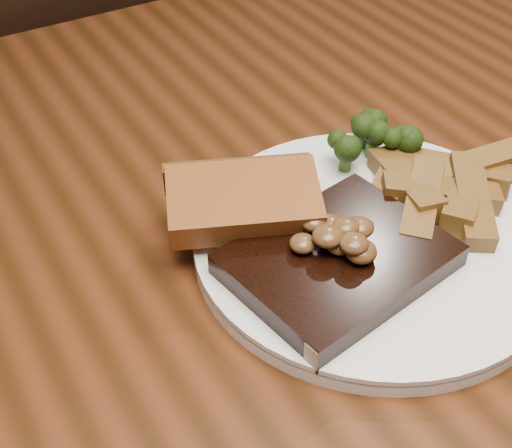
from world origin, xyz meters
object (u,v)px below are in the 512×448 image
at_px(steak, 338,262).
at_px(potato_wedges, 437,184).
at_px(garlic_bread, 244,222).
at_px(dining_table, 251,318).
at_px(plate, 372,244).
at_px(chair_far, 118,137).

relative_size(steak, potato_wedges, 1.24).
bearing_deg(potato_wedges, garlic_bread, 166.41).
height_order(dining_table, plate, plate).
distance_m(dining_table, steak, 0.14).
relative_size(dining_table, potato_wedges, 13.31).
height_order(steak, garlic_bread, garlic_bread).
distance_m(steak, potato_wedges, 0.13).
xyz_separation_m(plate, steak, (-0.05, -0.02, 0.02)).
distance_m(dining_table, garlic_bread, 0.12).
bearing_deg(plate, steak, -159.58).
bearing_deg(garlic_bread, steak, -38.97).
distance_m(dining_table, potato_wedges, 0.20).
distance_m(chair_far, steak, 0.77).
bearing_deg(dining_table, plate, -37.01).
bearing_deg(dining_table, potato_wedges, -15.14).
relative_size(plate, potato_wedges, 2.29).
distance_m(chair_far, plate, 0.75).
distance_m(plate, steak, 0.05).
bearing_deg(dining_table, chair_far, 80.65).
height_order(chair_far, potato_wedges, chair_far).
xyz_separation_m(dining_table, steak, (0.03, -0.07, 0.12)).
bearing_deg(chair_far, potato_wedges, 86.47).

